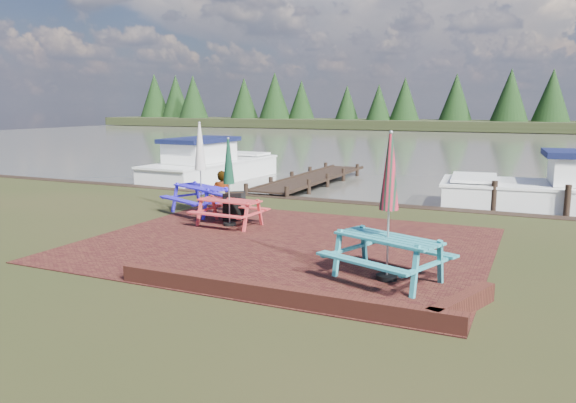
# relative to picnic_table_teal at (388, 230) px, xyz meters

# --- Properties ---
(ground) EXTENTS (120.00, 120.00, 0.00)m
(ground) POSITION_rel_picnic_table_teal_xyz_m (-2.82, 0.64, -0.94)
(ground) COLOR black
(ground) RESTS_ON ground
(paving) EXTENTS (9.00, 7.50, 0.02)m
(paving) POSITION_rel_picnic_table_teal_xyz_m (-2.82, 1.64, -0.93)
(paving) COLOR #381211
(paving) RESTS_ON ground
(brick_wall) EXTENTS (6.21, 1.79, 0.30)m
(brick_wall) POSITION_rel_picnic_table_teal_xyz_m (-0.68, -1.77, -0.79)
(brick_wall) COLOR #4C1E16
(brick_wall) RESTS_ON ground
(water) EXTENTS (120.00, 60.00, 0.02)m
(water) POSITION_rel_picnic_table_teal_xyz_m (-2.82, 37.64, -0.94)
(water) COLOR #4C4A41
(water) RESTS_ON ground
(far_treeline) EXTENTS (120.00, 10.00, 8.10)m
(far_treeline) POSITION_rel_picnic_table_teal_xyz_m (-2.82, 66.64, 2.34)
(far_treeline) COLOR black
(far_treeline) RESTS_ON ground
(picnic_table_teal) EXTENTS (2.42, 2.30, 2.70)m
(picnic_table_teal) POSITION_rel_picnic_table_teal_xyz_m (0.00, 0.00, 0.00)
(picnic_table_teal) COLOR teal
(picnic_table_teal) RESTS_ON ground
(picnic_table_red) EXTENTS (1.76, 1.58, 2.32)m
(picnic_table_red) POSITION_rel_picnic_table_teal_xyz_m (-4.98, 2.84, -0.13)
(picnic_table_red) COLOR red
(picnic_table_red) RESTS_ON ground
(picnic_table_blue) EXTENTS (2.44, 2.34, 2.66)m
(picnic_table_blue) POSITION_rel_picnic_table_teal_xyz_m (-6.62, 4.01, -0.01)
(picnic_table_blue) COLOR #2E1DDA
(picnic_table_blue) RESTS_ON ground
(chalkboard) EXTENTS (0.52, 0.73, 0.81)m
(chalkboard) POSITION_rel_picnic_table_teal_xyz_m (-5.16, 3.41, -0.53)
(chalkboard) COLOR black
(chalkboard) RESTS_ON ground
(jetty) EXTENTS (1.76, 9.08, 1.00)m
(jetty) POSITION_rel_picnic_table_teal_xyz_m (-6.32, 11.92, -0.83)
(jetty) COLOR black
(jetty) RESTS_ON ground
(boat_jetty) EXTENTS (2.95, 7.54, 2.15)m
(boat_jetty) POSITION_rel_picnic_table_teal_xyz_m (-10.96, 11.33, -0.50)
(boat_jetty) COLOR white
(boat_jetty) RESTS_ON ground
(person) EXTENTS (0.79, 0.63, 1.91)m
(person) POSITION_rel_picnic_table_teal_xyz_m (-7.44, 6.53, 0.01)
(person) COLOR gray
(person) RESTS_ON ground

